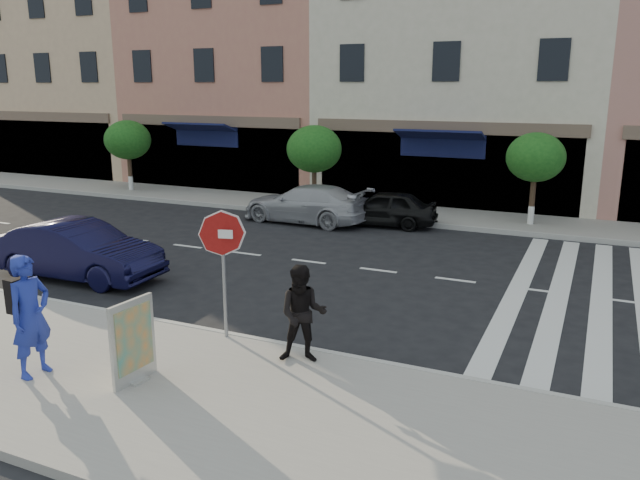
{
  "coord_description": "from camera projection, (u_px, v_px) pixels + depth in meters",
  "views": [
    {
      "loc": [
        5.04,
        -10.71,
        4.65
      ],
      "look_at": [
        -0.39,
        1.21,
        1.4
      ],
      "focal_mm": 35.0,
      "sensor_mm": 36.0,
      "label": 1
    }
  ],
  "objects": [
    {
      "name": "ground",
      "position": [
        313.0,
        322.0,
        12.61
      ],
      "size": [
        120.0,
        120.0,
        0.0
      ],
      "primitive_type": "plane",
      "color": "black",
      "rests_on": "ground"
    },
    {
      "name": "sidewalk_near",
      "position": [
        206.0,
        402.0,
        9.28
      ],
      "size": [
        60.0,
        4.5,
        0.15
      ],
      "primitive_type": "cube",
      "color": "gray",
      "rests_on": "ground"
    },
    {
      "name": "sidewalk_far",
      "position": [
        443.0,
        217.0,
        22.31
      ],
      "size": [
        60.0,
        3.0,
        0.15
      ],
      "primitive_type": "cube",
      "color": "gray",
      "rests_on": "ground"
    },
    {
      "name": "building_west_far",
      "position": [
        87.0,
        61.0,
        35.03
      ],
      "size": [
        12.0,
        9.0,
        12.0
      ],
      "primitive_type": "cube",
      "color": "#D4B188",
      "rests_on": "ground"
    },
    {
      "name": "building_west_mid",
      "position": [
        256.0,
        36.0,
        30.36
      ],
      "size": [
        10.0,
        9.0,
        14.0
      ],
      "primitive_type": "cube",
      "color": "tan",
      "rests_on": "ground"
    },
    {
      "name": "building_centre",
      "position": [
        471.0,
        65.0,
        26.5
      ],
      "size": [
        11.0,
        9.0,
        11.0
      ],
      "primitive_type": "cube",
      "color": "beige",
      "rests_on": "ground"
    },
    {
      "name": "street_tree_wa",
      "position": [
        128.0,
        140.0,
        27.22
      ],
      "size": [
        2.0,
        2.0,
        3.05
      ],
      "color": "#473323",
      "rests_on": "sidewalk_far"
    },
    {
      "name": "street_tree_wb",
      "position": [
        314.0,
        149.0,
        23.6
      ],
      "size": [
        2.1,
        2.1,
        3.06
      ],
      "color": "#473323",
      "rests_on": "sidewalk_far"
    },
    {
      "name": "street_tree_c",
      "position": [
        536.0,
        158.0,
        20.38
      ],
      "size": [
        1.9,
        1.9,
        3.04
      ],
      "color": "#473323",
      "rests_on": "sidewalk_far"
    },
    {
      "name": "stop_sign",
      "position": [
        222.0,
        245.0,
        11.08
      ],
      "size": [
        0.82,
        0.24,
        2.38
      ],
      "rotation": [
        0.0,
        0.0,
        0.25
      ],
      "color": "gray",
      "rests_on": "sidewalk_near"
    },
    {
      "name": "photographer",
      "position": [
        30.0,
        316.0,
        9.78
      ],
      "size": [
        0.51,
        0.74,
        1.98
      ],
      "primitive_type": "imported",
      "rotation": [
        0.0,
        0.0,
        1.53
      ],
      "color": "#212F97",
      "rests_on": "sidewalk_near"
    },
    {
      "name": "walker",
      "position": [
        303.0,
        314.0,
        10.3
      ],
      "size": [
        0.98,
        0.88,
        1.67
      ],
      "primitive_type": "imported",
      "rotation": [
        0.0,
        0.0,
        0.37
      ],
      "color": "black",
      "rests_on": "sidewalk_near"
    },
    {
      "name": "poster_board",
      "position": [
        133.0,
        343.0,
        9.61
      ],
      "size": [
        0.33,
        0.88,
        1.34
      ],
      "rotation": [
        0.0,
        0.0,
        -0.09
      ],
      "color": "beige",
      "rests_on": "sidewalk_near"
    },
    {
      "name": "car_near_mid",
      "position": [
        78.0,
        251.0,
        15.31
      ],
      "size": [
        4.35,
        1.66,
        1.42
      ],
      "primitive_type": "imported",
      "rotation": [
        0.0,
        0.0,
        1.61
      ],
      "color": "black",
      "rests_on": "ground"
    },
    {
      "name": "car_far_left",
      "position": [
        306.0,
        204.0,
        21.68
      ],
      "size": [
        4.66,
        2.14,
        1.32
      ],
      "primitive_type": "imported",
      "rotation": [
        0.0,
        0.0,
        -1.64
      ],
      "color": "#A8A8AE",
      "rests_on": "ground"
    },
    {
      "name": "car_far_mid",
      "position": [
        383.0,
        208.0,
        21.15
      ],
      "size": [
        3.75,
        1.87,
        1.23
      ],
      "primitive_type": "imported",
      "rotation": [
        0.0,
        0.0,
        -1.45
      ],
      "color": "black",
      "rests_on": "ground"
    }
  ]
}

